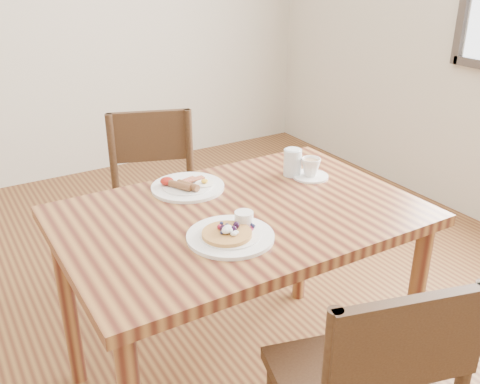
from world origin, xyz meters
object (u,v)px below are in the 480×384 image
at_px(pancake_plate, 231,233).
at_px(breakfast_plate, 187,186).
at_px(dining_table, 240,236).
at_px(chair_far, 156,200).
at_px(water_glass, 293,162).
at_px(teacup_saucer, 311,169).

distance_m(pancake_plate, breakfast_plate, 0.40).
bearing_deg(dining_table, pancake_plate, -129.49).
relative_size(chair_far, water_glass, 8.41).
relative_size(dining_table, breakfast_plate, 4.44).
bearing_deg(water_glass, chair_far, 120.88).
bearing_deg(teacup_saucer, pancake_plate, -153.18).
bearing_deg(pancake_plate, dining_table, 50.51).
bearing_deg(chair_far, water_glass, 140.32).
bearing_deg(pancake_plate, chair_far, 82.99).
distance_m(dining_table, pancake_plate, 0.22).
relative_size(chair_far, pancake_plate, 3.26).
bearing_deg(water_glass, dining_table, -153.85).
bearing_deg(water_glass, teacup_saucer, -49.32).
relative_size(teacup_saucer, water_glass, 1.34).
height_order(breakfast_plate, water_glass, water_glass).
bearing_deg(teacup_saucer, breakfast_plate, 162.37).
bearing_deg(breakfast_plate, water_glass, -12.48).
relative_size(pancake_plate, water_glass, 2.58).
xyz_separation_m(pancake_plate, breakfast_plate, (0.04, 0.40, -0.00)).
xyz_separation_m(breakfast_plate, water_glass, (0.41, -0.09, 0.04)).
height_order(chair_far, pancake_plate, chair_far).
height_order(dining_table, teacup_saucer, teacup_saucer).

